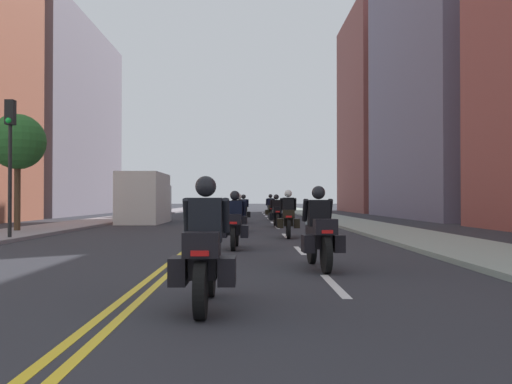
% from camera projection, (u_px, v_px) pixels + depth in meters
% --- Properties ---
extents(ground_plane, '(264.00, 264.00, 0.00)m').
position_uv_depth(ground_plane, '(231.00, 215.00, 48.69)').
color(ground_plane, '#2B2C32').
extents(sidewalk_left, '(2.96, 144.00, 0.12)m').
position_uv_depth(sidewalk_left, '(147.00, 214.00, 48.61)').
color(sidewalk_left, gray).
rests_on(sidewalk_left, ground).
extents(sidewalk_right, '(2.96, 144.00, 0.12)m').
position_uv_depth(sidewalk_right, '(315.00, 214.00, 48.78)').
color(sidewalk_right, gray).
rests_on(sidewalk_right, ground).
extents(centreline_yellow_inner, '(0.12, 132.00, 0.01)m').
position_uv_depth(centreline_yellow_inner, '(230.00, 215.00, 48.69)').
color(centreline_yellow_inner, yellow).
rests_on(centreline_yellow_inner, ground).
extents(centreline_yellow_outer, '(0.12, 132.00, 0.01)m').
position_uv_depth(centreline_yellow_outer, '(233.00, 215.00, 48.69)').
color(centreline_yellow_outer, yellow).
rests_on(centreline_yellow_outer, ground).
extents(lane_dashes_white, '(0.14, 56.40, 0.01)m').
position_uv_depth(lane_dashes_white, '(274.00, 225.00, 29.73)').
color(lane_dashes_white, silver).
rests_on(lane_dashes_white, ground).
extents(building_right_1, '(8.23, 19.44, 26.26)m').
position_uv_depth(building_right_1, '(453.00, 37.00, 40.94)').
color(building_right_1, slate).
rests_on(building_right_1, ground).
extents(building_left_2, '(9.16, 21.23, 16.85)m').
position_uv_depth(building_left_2, '(43.00, 119.00, 50.11)').
color(building_left_2, slate).
rests_on(building_left_2, ground).
extents(building_right_2, '(6.16, 16.15, 21.29)m').
position_uv_depth(building_right_2, '(377.00, 113.00, 60.90)').
color(building_right_2, brown).
rests_on(building_right_2, ground).
extents(motorcycle_0, '(0.76, 2.12, 1.62)m').
position_uv_depth(motorcycle_0, '(205.00, 255.00, 6.87)').
color(motorcycle_0, black).
rests_on(motorcycle_0, ground).
extents(motorcycle_1, '(0.78, 2.26, 1.59)m').
position_uv_depth(motorcycle_1, '(320.00, 234.00, 10.80)').
color(motorcycle_1, black).
rests_on(motorcycle_1, ground).
extents(motorcycle_2, '(0.77, 2.08, 1.57)m').
position_uv_depth(motorcycle_2, '(235.00, 225.00, 15.18)').
color(motorcycle_2, black).
rests_on(motorcycle_2, ground).
extents(motorcycle_3, '(0.78, 2.17, 1.67)m').
position_uv_depth(motorcycle_3, '(288.00, 218.00, 19.65)').
color(motorcycle_3, black).
rests_on(motorcycle_3, ground).
extents(motorcycle_4, '(0.78, 2.07, 1.58)m').
position_uv_depth(motorcycle_4, '(238.00, 216.00, 23.48)').
color(motorcycle_4, black).
rests_on(motorcycle_4, ground).
extents(motorcycle_5, '(0.77, 2.24, 1.59)m').
position_uv_depth(motorcycle_5, '(276.00, 213.00, 27.52)').
color(motorcycle_5, black).
rests_on(motorcycle_5, ground).
extents(motorcycle_6, '(0.77, 2.19, 1.62)m').
position_uv_depth(motorcycle_6, '(244.00, 212.00, 32.01)').
color(motorcycle_6, black).
rests_on(motorcycle_6, ground).
extents(motorcycle_7, '(0.78, 2.33, 1.69)m').
position_uv_depth(motorcycle_7, '(271.00, 210.00, 36.73)').
color(motorcycle_7, black).
rests_on(motorcycle_7, ground).
extents(traffic_light_near, '(0.28, 0.38, 4.53)m').
position_uv_depth(traffic_light_near, '(10.00, 144.00, 18.18)').
color(traffic_light_near, black).
rests_on(traffic_light_near, ground).
extents(street_tree_0, '(2.18, 2.18, 4.70)m').
position_uv_depth(street_tree_0, '(18.00, 142.00, 22.26)').
color(street_tree_0, '#4D3623').
rests_on(street_tree_0, ground).
extents(parked_truck, '(2.20, 6.50, 2.80)m').
position_uv_depth(parked_truck, '(146.00, 200.00, 32.15)').
color(parked_truck, '#B9B8BC').
rests_on(parked_truck, ground).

